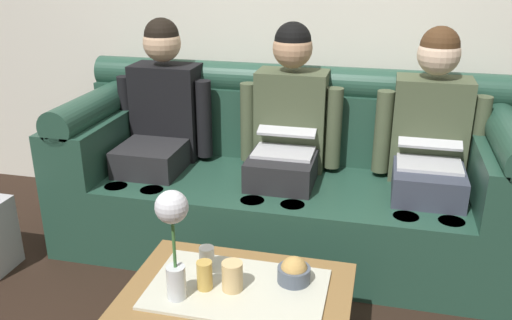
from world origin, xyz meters
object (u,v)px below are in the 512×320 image
at_px(coffee_table, 238,299).
at_px(cup_far_center, 205,275).
at_px(couch, 287,181).
at_px(person_right, 430,142).
at_px(flower_vase, 173,229).
at_px(cup_near_left, 232,276).
at_px(person_middle, 288,131).
at_px(cup_near_right, 207,258).
at_px(snack_bowl, 294,272).
at_px(person_left, 160,122).

xyz_separation_m(coffee_table, cup_far_center, (-0.12, -0.03, 0.11)).
xyz_separation_m(couch, person_right, (0.73, -0.00, 0.29)).
bearing_deg(person_right, flower_vase, -129.40).
relative_size(couch, cup_near_left, 20.99).
bearing_deg(flower_vase, cup_far_center, 44.53).
distance_m(couch, flower_vase, 1.19).
height_order(person_middle, cup_near_right, person_middle).
xyz_separation_m(person_right, cup_near_left, (-0.75, -1.04, -0.25)).
distance_m(coffee_table, snack_bowl, 0.24).
xyz_separation_m(cup_near_left, cup_far_center, (-0.10, -0.02, -0.00)).
bearing_deg(person_middle, person_left, 179.95).
bearing_deg(cup_near_left, snack_bowl, 26.08).
height_order(couch, person_middle, person_middle).
relative_size(snack_bowl, cup_far_center, 1.13).
xyz_separation_m(couch, cup_near_right, (-0.16, -0.92, 0.03)).
xyz_separation_m(coffee_table, cup_near_left, (-0.02, -0.01, 0.11)).
bearing_deg(cup_near_left, cup_far_center, -170.26).
bearing_deg(cup_near_right, coffee_table, -33.82).
relative_size(flower_vase, cup_far_center, 3.79).
bearing_deg(cup_near_right, person_middle, 80.29).
distance_m(person_left, coffee_table, 1.31).
bearing_deg(person_left, cup_near_left, -55.45).
xyz_separation_m(snack_bowl, cup_far_center, (-0.32, -0.12, 0.01)).
bearing_deg(person_left, person_middle, -0.05).
bearing_deg(snack_bowl, cup_near_right, 178.05).
relative_size(couch, cup_near_right, 25.65).
bearing_deg(cup_near_right, person_right, 45.96).
bearing_deg(coffee_table, cup_far_center, -165.24).
height_order(couch, snack_bowl, couch).
bearing_deg(flower_vase, cup_near_right, 78.25).
distance_m(person_left, cup_far_center, 1.24).
bearing_deg(person_left, flower_vase, -65.08).
xyz_separation_m(person_left, cup_near_right, (0.57, -0.92, -0.26)).
distance_m(person_left, person_right, 1.46).
relative_size(person_middle, cup_near_right, 12.92).
height_order(person_left, person_right, same).
xyz_separation_m(flower_vase, cup_near_left, (0.19, 0.10, -0.23)).
distance_m(person_left, cup_near_left, 1.28).
distance_m(coffee_table, cup_near_left, 0.11).
distance_m(coffee_table, cup_far_center, 0.17).
relative_size(person_middle, cup_far_center, 10.69).
relative_size(couch, person_right, 1.99).
bearing_deg(person_right, cup_near_right, -134.04).
bearing_deg(person_right, person_middle, -179.99).
relative_size(person_middle, flower_vase, 2.82).
distance_m(flower_vase, cup_near_right, 0.33).
xyz_separation_m(person_left, person_right, (1.46, -0.00, -0.00)).
height_order(person_right, snack_bowl, person_right).
bearing_deg(person_left, coffee_table, -54.49).
xyz_separation_m(couch, flower_vase, (-0.20, -1.14, 0.27)).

